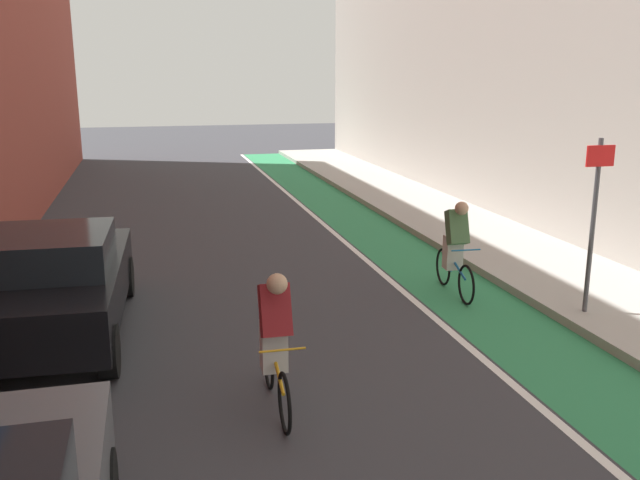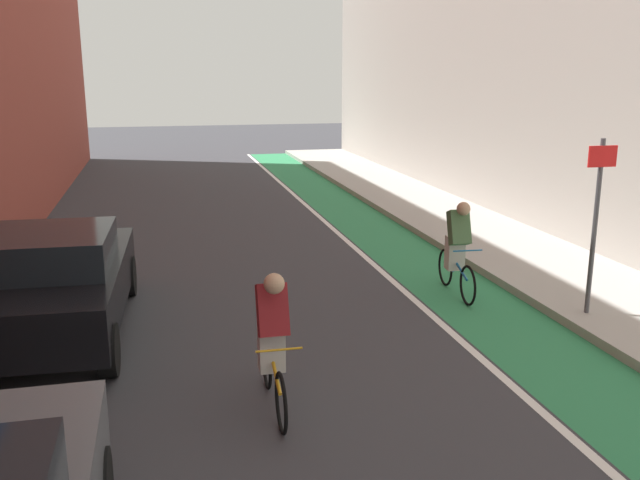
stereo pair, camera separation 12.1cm
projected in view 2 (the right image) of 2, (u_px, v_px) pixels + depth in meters
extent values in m
plane|color=#38383D|center=(250.00, 271.00, 12.69)|extent=(72.56, 72.56, 0.00)
cube|color=#2D8451|center=(384.00, 237.00, 15.32)|extent=(1.60, 32.98, 0.00)
cube|color=white|center=(345.00, 239.00, 15.12)|extent=(0.12, 32.98, 0.00)
cube|color=#A8A59E|center=(471.00, 229.00, 15.78)|extent=(2.66, 32.98, 0.14)
cube|color=black|center=(55.00, 288.00, 9.52)|extent=(2.02, 4.32, 0.70)
cube|color=black|center=(48.00, 252.00, 9.18)|extent=(1.70, 1.85, 0.55)
cylinder|color=black|center=(19.00, 282.00, 10.94)|extent=(0.25, 0.67, 0.66)
cylinder|color=black|center=(128.00, 276.00, 11.26)|extent=(0.25, 0.67, 0.66)
cylinder|color=black|center=(108.00, 350.00, 8.26)|extent=(0.25, 0.67, 0.66)
torus|color=black|center=(281.00, 403.00, 6.96)|extent=(0.05, 0.64, 0.64)
torus|color=black|center=(267.00, 362.00, 7.96)|extent=(0.05, 0.64, 0.64)
cylinder|color=gold|center=(273.00, 362.00, 7.41)|extent=(0.05, 0.96, 0.33)
cylinder|color=gold|center=(270.00, 349.00, 7.56)|extent=(0.04, 0.12, 0.55)
cylinder|color=gold|center=(279.00, 350.00, 6.90)|extent=(0.48, 0.03, 0.02)
cube|color=beige|center=(271.00, 346.00, 7.47)|extent=(0.28, 0.24, 0.56)
cube|color=maroon|center=(272.00, 310.00, 7.24)|extent=(0.33, 0.40, 0.60)
sphere|color=tan|center=(274.00, 284.00, 7.01)|extent=(0.22, 0.22, 0.22)
cube|color=#333842|center=(271.00, 304.00, 7.35)|extent=(0.26, 0.28, 0.39)
torus|color=black|center=(468.00, 285.00, 10.79)|extent=(0.08, 0.65, 0.65)
torus|color=black|center=(445.00, 267.00, 11.80)|extent=(0.08, 0.65, 0.65)
cylinder|color=#1966A5|center=(457.00, 263.00, 11.24)|extent=(0.11, 0.96, 0.33)
cylinder|color=#1966A5|center=(453.00, 256.00, 11.40)|extent=(0.04, 0.12, 0.55)
cylinder|color=#1966A5|center=(468.00, 251.00, 10.74)|extent=(0.48, 0.06, 0.02)
cube|color=beige|center=(455.00, 253.00, 11.31)|extent=(0.30, 0.26, 0.56)
cube|color=#4C7247|center=(459.00, 227.00, 11.07)|extent=(0.35, 0.42, 0.60)
sphere|color=tan|center=(464.00, 209.00, 10.84)|extent=(0.22, 0.22, 0.22)
cylinder|color=#4C4C51|center=(595.00, 228.00, 9.81)|extent=(0.07, 0.07, 2.57)
cube|color=red|center=(603.00, 156.00, 9.55)|extent=(0.44, 0.03, 0.30)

